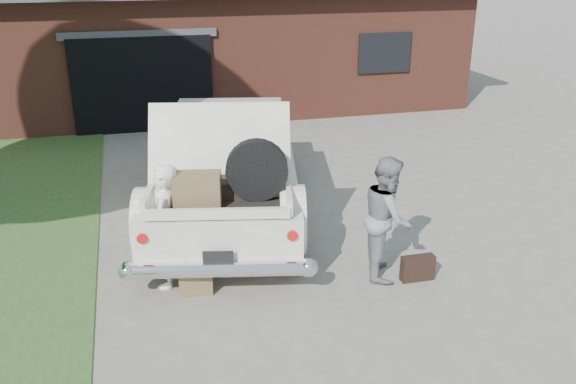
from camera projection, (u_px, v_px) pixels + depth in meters
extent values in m
plane|color=gray|center=(300.00, 290.00, 7.70)|extent=(90.00, 90.00, 0.00)
cube|color=brown|center=(224.00, 43.00, 17.72)|extent=(12.00, 7.00, 3.00)
cube|color=black|center=(143.00, 84.00, 14.16)|extent=(3.20, 0.30, 2.20)
cube|color=#4C4C51|center=(139.00, 34.00, 13.68)|extent=(3.50, 0.12, 0.18)
cube|color=black|center=(384.00, 53.00, 15.36)|extent=(1.40, 0.08, 1.00)
cube|color=white|center=(229.00, 173.00, 9.77)|extent=(3.16, 5.71, 0.70)
cube|color=#B0A69B|center=(228.00, 130.00, 9.84)|extent=(2.20, 2.49, 0.56)
cube|color=black|center=(231.00, 115.00, 10.80)|extent=(1.65, 0.44, 0.47)
cube|color=black|center=(225.00, 150.00, 8.90)|extent=(1.65, 0.44, 0.47)
cylinder|color=black|center=(152.00, 243.00, 8.14)|extent=(0.38, 0.75, 0.71)
cylinder|color=black|center=(294.00, 240.00, 8.22)|extent=(0.38, 0.75, 0.71)
cylinder|color=black|center=(183.00, 157.00, 11.55)|extent=(0.38, 0.75, 0.71)
cylinder|color=black|center=(283.00, 155.00, 11.63)|extent=(0.38, 0.75, 0.71)
cylinder|color=silver|center=(219.00, 269.00, 7.30)|extent=(2.20, 0.66, 0.19)
cylinder|color=#A5140F|center=(143.00, 237.00, 7.19)|extent=(0.15, 0.13, 0.13)
cylinder|color=#A5140F|center=(292.00, 234.00, 7.26)|extent=(0.15, 0.13, 0.13)
cube|color=black|center=(218.00, 258.00, 7.23)|extent=(0.36, 0.10, 0.18)
cube|color=black|center=(220.00, 200.00, 7.73)|extent=(1.89, 1.52, 0.04)
cube|color=white|center=(151.00, 193.00, 7.65)|extent=(0.32, 1.17, 0.19)
cube|color=white|center=(288.00, 191.00, 7.73)|extent=(0.32, 1.17, 0.19)
cube|color=white|center=(217.00, 214.00, 7.15)|extent=(1.70, 0.43, 0.13)
cube|color=white|center=(220.00, 150.00, 7.80)|extent=(1.91, 1.00, 1.11)
cube|color=#4E3921|center=(192.00, 188.00, 7.76)|extent=(0.74, 0.56, 0.21)
cube|color=olive|center=(197.00, 190.00, 7.45)|extent=(0.64, 0.49, 0.40)
cube|color=black|center=(236.00, 186.00, 7.81)|extent=(0.80, 0.61, 0.22)
cylinder|color=black|center=(257.00, 170.00, 7.55)|extent=(0.80, 0.34, 0.78)
imported|color=white|center=(165.00, 226.00, 7.56)|extent=(0.53, 0.67, 1.61)
imported|color=gray|center=(387.00, 217.00, 7.81)|extent=(0.84, 0.94, 1.62)
cube|color=olive|center=(196.00, 283.00, 7.54)|extent=(0.42, 0.18, 0.32)
cube|color=black|center=(418.00, 268.00, 7.87)|extent=(0.44, 0.15, 0.34)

